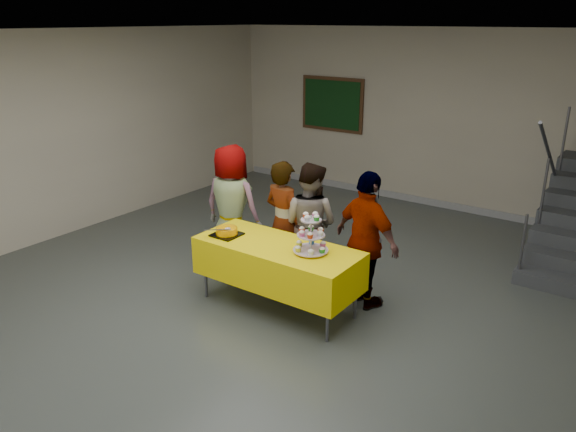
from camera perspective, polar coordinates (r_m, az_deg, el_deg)
name	(u,v)px	position (r m, az deg, el deg)	size (l,w,h in m)	color
room_shell	(249,128)	(5.51, -4.02, 8.94)	(10.00, 10.04, 3.02)	#4C514C
bake_table	(278,263)	(6.28, -1.06, -4.75)	(1.88, 0.78, 0.77)	#595960
cupcake_stand	(311,237)	(5.93, 2.34, -2.14)	(0.38, 0.38, 0.44)	silver
bear_cake	(227,231)	(6.48, -6.26, -1.48)	(0.32, 0.36, 0.12)	black
schoolchild_a	(232,206)	(7.36, -5.75, 1.01)	(0.79, 0.52, 1.62)	slate
schoolchild_b	(284,222)	(6.86, -0.46, -0.64)	(0.56, 0.37, 1.54)	slate
schoolchild_c	(310,224)	(6.83, 2.20, -0.80)	(0.74, 0.58, 1.53)	slate
schoolchild_d	(367,241)	(6.30, 8.00, -2.52)	(0.93, 0.39, 1.59)	slate
noticeboard	(332,104)	(10.75, 4.51, 11.25)	(1.30, 0.05, 1.00)	#472B16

